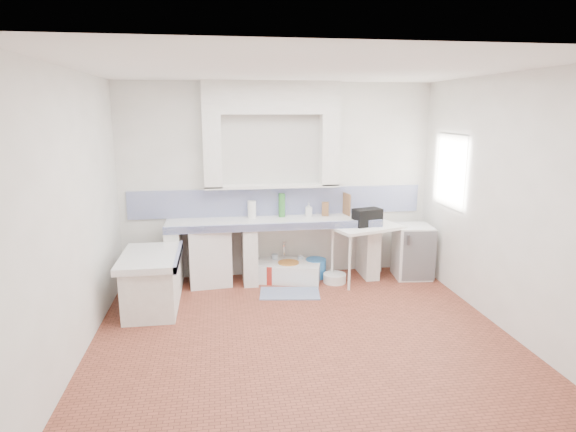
{
  "coord_description": "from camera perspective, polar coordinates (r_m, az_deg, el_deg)",
  "views": [
    {
      "loc": [
        -0.86,
        -4.79,
        2.4
      ],
      "look_at": [
        0.0,
        1.0,
        1.1
      ],
      "focal_mm": 29.64,
      "sensor_mm": 36.0,
      "label": 1
    }
  ],
  "objects": [
    {
      "name": "cutting_board",
      "position": [
        7.02,
        7.05,
        1.42
      ],
      "size": [
        0.06,
        0.23,
        0.32
      ],
      "primitive_type": "cube",
      "rotation": [
        0.0,
        0.0,
        0.17
      ],
      "color": "olive",
      "rests_on": "counter_slab"
    },
    {
      "name": "green_bottle_a",
      "position": [
        6.83,
        -0.66,
        1.3
      ],
      "size": [
        0.09,
        0.09,
        0.34
      ],
      "primitive_type": "cylinder",
      "rotation": [
        0.0,
        0.0,
        -0.18
      ],
      "color": "#337C33",
      "rests_on": "counter_slab"
    },
    {
      "name": "fridge",
      "position": [
        7.21,
        14.69,
        -4.11
      ],
      "size": [
        0.55,
        0.55,
        0.78
      ],
      "primitive_type": "cube",
      "rotation": [
        0.0,
        0.0,
        -0.1
      ],
      "color": "white",
      "rests_on": "ground"
    },
    {
      "name": "counter_pier_right",
      "position": [
        7.12,
        9.59,
        -3.89
      ],
      "size": [
        0.2,
        0.55,
        0.82
      ],
      "primitive_type": "cube",
      "color": "white",
      "rests_on": "ground"
    },
    {
      "name": "peninsula_base",
      "position": [
        6.12,
        -15.97,
        -7.95
      ],
      "size": [
        0.6,
        1.0,
        0.62
      ],
      "primitive_type": "cube",
      "color": "white",
      "rests_on": "ground"
    },
    {
      "name": "window_frame",
      "position": [
        6.88,
        20.24,
        5.07
      ],
      "size": [
        0.35,
        0.86,
        1.06
      ],
      "primitive_type": "cube",
      "color": "#392312",
      "rests_on": "ground"
    },
    {
      "name": "ceiling",
      "position": [
        4.88,
        1.8,
        17.22
      ],
      "size": [
        4.5,
        4.5,
        0.0
      ],
      "primitive_type": "plane",
      "rotation": [
        3.14,
        0.0,
        0.0
      ],
      "color": "white",
      "rests_on": "ground"
    },
    {
      "name": "black_bag",
      "position": [
        6.8,
        9.48,
        -0.15
      ],
      "size": [
        0.43,
        0.32,
        0.24
      ],
      "primitive_type": "cube",
      "rotation": [
        0.0,
        0.0,
        0.27
      ],
      "color": "black",
      "rests_on": "side_table"
    },
    {
      "name": "peninsula_lip",
      "position": [
        5.97,
        -13.02,
        -4.75
      ],
      "size": [
        0.04,
        1.1,
        0.1
      ],
      "primitive_type": "cube",
      "color": "navy",
      "rests_on": "ground"
    },
    {
      "name": "lace_valance",
      "position": [
        6.77,
        19.39,
        8.27
      ],
      "size": [
        0.01,
        0.84,
        0.24
      ],
      "primitive_type": "cube",
      "color": "white",
      "rests_on": "ground"
    },
    {
      "name": "water_bottle_a",
      "position": [
        7.05,
        -1.59,
        -5.93
      ],
      "size": [
        0.11,
        0.11,
        0.34
      ],
      "primitive_type": "cylinder",
      "rotation": [
        0.0,
        0.0,
        0.29
      ],
      "color": "silver",
      "rests_on": "ground"
    },
    {
      "name": "water_bottle_b",
      "position": [
        7.07,
        1.5,
        -6.01
      ],
      "size": [
        0.11,
        0.11,
        0.31
      ],
      "primitive_type": "cylinder",
      "rotation": [
        0.0,
        0.0,
        0.37
      ],
      "color": "silver",
      "rests_on": "ground"
    },
    {
      "name": "side_table",
      "position": [
        6.91,
        9.38,
        -4.45
      ],
      "size": [
        1.09,
        0.81,
        0.04
      ],
      "primitive_type": "cube",
      "rotation": [
        0.0,
        0.0,
        0.32
      ],
      "color": "white",
      "rests_on": "ground"
    },
    {
      "name": "knife_block",
      "position": [
        6.95,
        4.49,
        0.85
      ],
      "size": [
        0.11,
        0.1,
        0.2
      ],
      "primitive_type": "cube",
      "rotation": [
        0.0,
        0.0,
        -0.2
      ],
      "color": "olive",
      "rests_on": "counter_slab"
    },
    {
      "name": "counter_pier_mid",
      "position": [
        6.8,
        -4.63,
        -4.54
      ],
      "size": [
        0.2,
        0.55,
        0.82
      ],
      "primitive_type": "cube",
      "color": "white",
      "rests_on": "ground"
    },
    {
      "name": "alcove_mass",
      "position": [
        6.71,
        -2.0,
        14.01
      ],
      "size": [
        1.9,
        0.25,
        0.45
      ],
      "primitive_type": "cube",
      "color": "white",
      "rests_on": "ground"
    },
    {
      "name": "wall_back",
      "position": [
        6.92,
        -1.21,
        4.2
      ],
      "size": [
        4.5,
        0.0,
        4.5
      ],
      "primitive_type": "plane",
      "rotation": [
        1.57,
        0.0,
        0.0
      ],
      "color": "white",
      "rests_on": "ground"
    },
    {
      "name": "counter_slab",
      "position": [
        6.71,
        -1.72,
        -0.75
      ],
      "size": [
        3.0,
        0.6,
        0.08
      ],
      "primitive_type": "cube",
      "color": "white",
      "rests_on": "ground"
    },
    {
      "name": "wall_left",
      "position": [
        5.09,
        -24.13,
        0.09
      ],
      "size": [
        0.0,
        4.5,
        4.5
      ],
      "primitive_type": "plane",
      "rotation": [
        1.57,
        0.0,
        1.57
      ],
      "color": "white",
      "rests_on": "ground"
    },
    {
      "name": "sink",
      "position": [
        6.94,
        -0.26,
        -6.68
      ],
      "size": [
        1.1,
        0.79,
        0.24
      ],
      "primitive_type": "cube",
      "rotation": [
        0.0,
        0.0,
        -0.28
      ],
      "color": "white",
      "rests_on": "ground"
    },
    {
      "name": "bucket_blue",
      "position": [
        7.03,
        3.36,
        -6.26
      ],
      "size": [
        0.34,
        0.34,
        0.28
      ],
      "primitive_type": "cylinder",
      "rotation": [
        0.0,
        0.0,
        -0.15
      ],
      "color": "#2F7AC7",
      "rests_on": "ground"
    },
    {
      "name": "counter_pier_left",
      "position": [
        6.82,
        -13.5,
        -4.81
      ],
      "size": [
        0.2,
        0.55,
        0.82
      ],
      "primitive_type": "cube",
      "color": "white",
      "rests_on": "ground"
    },
    {
      "name": "paper_towel",
      "position": [
        6.8,
        -4.36,
        0.79
      ],
      "size": [
        0.16,
        0.16,
        0.25
      ],
      "primitive_type": "cylinder",
      "rotation": [
        0.0,
        0.0,
        -0.36
      ],
      "color": "white",
      "rests_on": "counter_slab"
    },
    {
      "name": "stove",
      "position": [
        6.81,
        -9.43,
        -4.69
      ],
      "size": [
        0.63,
        0.61,
        0.81
      ],
      "primitive_type": "cube",
      "rotation": [
        0.0,
        0.0,
        0.11
      ],
      "color": "white",
      "rests_on": "ground"
    },
    {
      "name": "rug",
      "position": [
        6.45,
        0.21,
        -9.26
      ],
      "size": [
        0.85,
        0.56,
        0.01
      ],
      "primitive_type": "cube",
      "rotation": [
        0.0,
        0.0,
        -0.14
      ],
      "color": "#364785",
      "rests_on": "ground"
    },
    {
      "name": "peninsula_top",
      "position": [
        6.01,
        -16.16,
        -4.82
      ],
      "size": [
        0.7,
        1.1,
        0.08
      ],
      "primitive_type": "cube",
      "color": "white",
      "rests_on": "ground"
    },
    {
      "name": "bucket_orange",
      "position": [
        6.88,
        0.05,
        -6.66
      ],
      "size": [
        0.38,
        0.38,
        0.28
      ],
      "primitive_type": "cylinder",
      "rotation": [
        0.0,
        0.0,
        -0.28
      ],
      "color": "#C37529",
      "rests_on": "ground"
    },
    {
      "name": "soap_bottle",
      "position": [
        6.91,
        2.48,
        0.8
      ],
      "size": [
        0.1,
        0.1,
        0.2
      ],
      "primitive_type": "imported",
      "rotation": [
        0.0,
        0.0,
        -0.08
      ],
      "color": "white",
      "rests_on": "counter_slab"
    },
    {
      "name": "wall_front",
      "position": [
        3.08,
        8.23,
        -6.5
      ],
      "size": [
        4.5,
        0.0,
        4.5
      ],
      "primitive_type": "plane",
      "rotation": [
        -1.57,
        0.0,
        0.0
      ],
      "color": "white",
      "rests_on": "ground"
    },
    {
      "name": "basin_white",
      "position": [
        6.87,
        5.61,
        -7.42
      ],
      "size": [
        0.36,
        0.36,
        0.13
      ],
      "primitive_type": "cylinder",
      "rotation": [
        0.0,
        0.0,
        -0.13
      ],
      "color": "white",
      "rests_on": "ground"
    },
    {
      "name": "counter_lip",
      "position": [
        6.44,
        -1.43,
        -1.31
      ],
      "size": [
        3.0,
        0.04,
        0.1
      ],
      "primitive_type": "cube",
      "color": "navy",
      "rests_on": "ground"
    },
    {
      "name": "floor",
      "position": [
        5.42,
        1.59,
        -13.73
      ],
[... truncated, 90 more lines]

